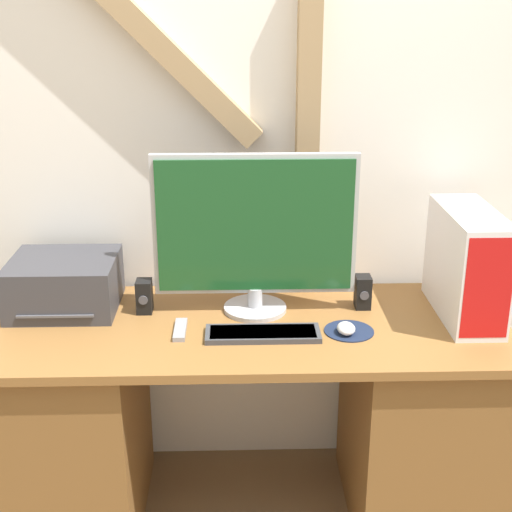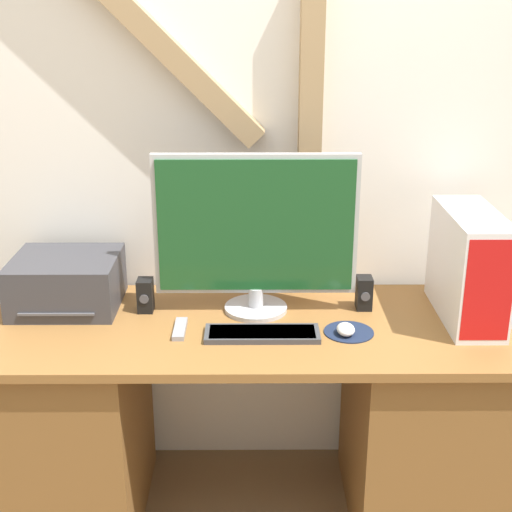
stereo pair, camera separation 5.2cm
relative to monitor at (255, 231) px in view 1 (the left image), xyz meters
The scene contains 11 objects.
wall_back 0.41m from the monitor, 97.50° to the left, with size 6.40×0.13×2.70m.
desk 0.68m from the monitor, 107.43° to the right, with size 1.77×0.69×0.77m.
monitor is the anchor object (origin of this frame).
keyboard 0.35m from the monitor, 84.63° to the right, with size 0.37×0.12×0.02m.
mousepad 0.46m from the monitor, 30.82° to the right, with size 0.16×0.16×0.00m.
mouse 0.45m from the monitor, 34.70° to the right, with size 0.06×0.08×0.03m.
computer_tower 0.73m from the monitor, ahead, with size 0.17×0.44×0.37m.
printer 0.70m from the monitor, behind, with size 0.37×0.33×0.18m.
speaker_left 0.45m from the monitor, behind, with size 0.05×0.07×0.12m.
speaker_right 0.45m from the monitor, ahead, with size 0.05×0.07×0.12m.
remote_control 0.42m from the monitor, 146.22° to the right, with size 0.04×0.15×0.02m.
Camera 1 is at (-0.03, -1.83, 1.81)m, focal length 50.00 mm.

